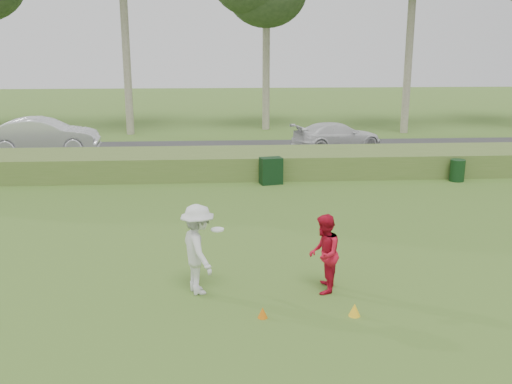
{
  "coord_description": "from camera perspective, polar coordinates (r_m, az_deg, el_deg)",
  "views": [
    {
      "loc": [
        -0.97,
        -10.25,
        4.97
      ],
      "look_at": [
        0.0,
        4.0,
        1.3
      ],
      "focal_mm": 40.0,
      "sensor_mm": 36.0,
      "label": 1
    }
  ],
  "objects": [
    {
      "name": "cone_yellow",
      "position": [
        11.17,
        9.82,
        -11.53
      ],
      "size": [
        0.23,
        0.23,
        0.25
      ],
      "primitive_type": "cone",
      "color": "yellow",
      "rests_on": "ground"
    },
    {
      "name": "trash_bin",
      "position": [
        22.81,
        19.48,
        2.05
      ],
      "size": [
        0.56,
        0.56,
        0.83
      ],
      "primitive_type": "cylinder",
      "rotation": [
        0.0,
        0.0,
        0.03
      ],
      "color": "black",
      "rests_on": "ground"
    },
    {
      "name": "car_mid",
      "position": [
        28.58,
        -20.49,
        5.3
      ],
      "size": [
        5.18,
        2.19,
        1.66
      ],
      "primitive_type": "imported",
      "rotation": [
        0.0,
        0.0,
        1.66
      ],
      "color": "silver",
      "rests_on": "park_road"
    },
    {
      "name": "player_red",
      "position": [
        11.85,
        6.81,
        -6.15
      ],
      "size": [
        0.81,
        0.93,
        1.65
      ],
      "primitive_type": "imported",
      "rotation": [
        0.0,
        0.0,
        -1.82
      ],
      "color": "red",
      "rests_on": "ground"
    },
    {
      "name": "utility_cabinet",
      "position": [
        21.06,
        1.51,
        2.14
      ],
      "size": [
        0.88,
        0.66,
        0.99
      ],
      "primitive_type": "cube",
      "rotation": [
        0.0,
        0.0,
        0.23
      ],
      "color": "black",
      "rests_on": "ground"
    },
    {
      "name": "player_white",
      "position": [
        11.75,
        -5.81,
        -5.73
      ],
      "size": [
        1.07,
        1.38,
        1.88
      ],
      "rotation": [
        0.0,
        0.0,
        1.92
      ],
      "color": "silver",
      "rests_on": "ground"
    },
    {
      "name": "cone_orange",
      "position": [
        10.95,
        0.67,
        -11.96
      ],
      "size": [
        0.19,
        0.19,
        0.21
      ],
      "primitive_type": "cone",
      "color": "orange",
      "rests_on": "ground"
    },
    {
      "name": "reed_strip",
      "position": [
        22.72,
        -1.37,
        2.94
      ],
      "size": [
        80.0,
        3.0,
        0.9
      ],
      "primitive_type": "cube",
      "color": "#4C692A",
      "rests_on": "ground"
    },
    {
      "name": "ground",
      "position": [
        11.43,
        1.39,
        -11.36
      ],
      "size": [
        120.0,
        120.0,
        0.0
      ],
      "primitive_type": "plane",
      "color": "#3C6321",
      "rests_on": "ground"
    },
    {
      "name": "park_road",
      "position": [
        27.71,
        -1.83,
        4.14
      ],
      "size": [
        80.0,
        6.0,
        0.06
      ],
      "primitive_type": "cube",
      "color": "#2D2D2D",
      "rests_on": "ground"
    },
    {
      "name": "car_right",
      "position": [
        28.22,
        8.12,
        5.57
      ],
      "size": [
        4.75,
        2.88,
        1.29
      ],
      "primitive_type": "imported",
      "rotation": [
        0.0,
        0.0,
        1.83
      ],
      "color": "silver",
      "rests_on": "park_road"
    }
  ]
}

